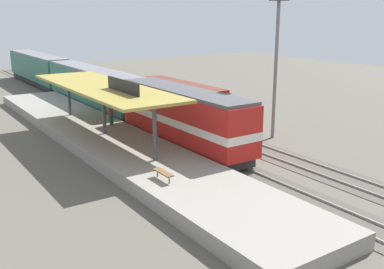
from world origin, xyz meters
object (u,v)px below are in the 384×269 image
at_px(platform_bench, 163,173).
at_px(light_mast, 277,35).
at_px(passenger_carriage_rear, 38,69).
at_px(passenger_carriage_front, 93,87).
at_px(locomotive, 183,118).
at_px(person_waiting, 111,114).
at_px(freight_car, 180,101).

xyz_separation_m(platform_bench, light_mast, (13.80, 5.43, 7.05)).
bearing_deg(passenger_carriage_rear, passenger_carriage_front, -90.00).
relative_size(locomotive, passenger_carriage_front, 0.72).
distance_m(locomotive, light_mast, 9.97).
xyz_separation_m(light_mast, person_waiting, (-10.78, 8.31, -6.54)).
distance_m(locomotive, person_waiting, 7.30).
xyz_separation_m(locomotive, passenger_carriage_front, (0.00, 18.00, -0.10)).
bearing_deg(light_mast, passenger_carriage_rear, 100.91).
bearing_deg(freight_car, person_waiting, -171.92).
relative_size(passenger_carriage_front, passenger_carriage_rear, 1.00).
distance_m(passenger_carriage_front, passenger_carriage_rear, 20.80).
xyz_separation_m(freight_car, person_waiting, (-7.58, -1.08, -0.12)).
xyz_separation_m(locomotive, freight_car, (4.60, 7.72, -0.44)).
distance_m(locomotive, passenger_carriage_front, 18.00).
xyz_separation_m(platform_bench, locomotive, (6.00, 7.10, 1.07)).
xyz_separation_m(passenger_carriage_front, person_waiting, (-2.98, -11.35, -0.46)).
bearing_deg(person_waiting, passenger_carriage_front, 75.30).
xyz_separation_m(locomotive, passenger_carriage_rear, (0.00, 38.80, -0.10)).
relative_size(passenger_carriage_front, light_mast, 1.71).
bearing_deg(locomotive, light_mast, -12.06).
height_order(passenger_carriage_front, passenger_carriage_rear, same).
relative_size(locomotive, light_mast, 1.23).
distance_m(platform_bench, passenger_carriage_rear, 46.30).
bearing_deg(light_mast, person_waiting, 142.36).
relative_size(locomotive, freight_car, 1.20).
relative_size(passenger_carriage_rear, light_mast, 1.71).
height_order(passenger_carriage_front, person_waiting, passenger_carriage_front).
distance_m(passenger_carriage_rear, person_waiting, 32.29).
xyz_separation_m(platform_bench, person_waiting, (3.02, 13.75, 0.51)).
bearing_deg(platform_bench, freight_car, 54.43).
distance_m(freight_car, person_waiting, 7.65).
bearing_deg(platform_bench, person_waiting, 77.60).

